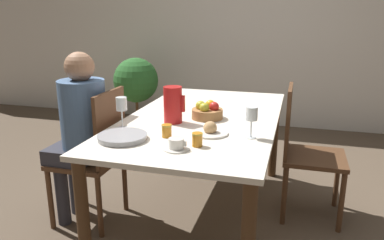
{
  "coord_description": "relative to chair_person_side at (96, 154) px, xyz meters",
  "views": [
    {
      "loc": [
        0.6,
        -2.37,
        1.42
      ],
      "look_at": [
        0.0,
        -0.27,
        0.8
      ],
      "focal_mm": 35.0,
      "sensor_mm": 36.0,
      "label": 1
    }
  ],
  "objects": [
    {
      "name": "ground_plane",
      "position": [
        0.68,
        0.27,
        -0.5
      ],
      "size": [
        20.0,
        20.0,
        0.0
      ],
      "primitive_type": "plane",
      "color": "brown"
    },
    {
      "name": "wall_back",
      "position": [
        0.68,
        2.76,
        0.8
      ],
      "size": [
        10.0,
        0.06,
        2.6
      ],
      "color": "silver",
      "rests_on": "ground_plane"
    },
    {
      "name": "dining_table",
      "position": [
        0.68,
        0.27,
        0.15
      ],
      "size": [
        0.99,
        1.81,
        0.75
      ],
      "color": "silver",
      "rests_on": "ground_plane"
    },
    {
      "name": "chair_person_side",
      "position": [
        0.0,
        0.0,
        0.0
      ],
      "size": [
        0.42,
        0.42,
        0.94
      ],
      "rotation": [
        0.0,
        0.0,
        1.57
      ],
      "color": "#51331E",
      "rests_on": "ground_plane"
    },
    {
      "name": "chair_opposite",
      "position": [
        1.36,
        0.49,
        0.0
      ],
      "size": [
        0.42,
        0.42,
        0.94
      ],
      "rotation": [
        0.0,
        0.0,
        -1.57
      ],
      "color": "#51331E",
      "rests_on": "ground_plane"
    },
    {
      "name": "person_seated",
      "position": [
        -0.09,
        -0.02,
        0.21
      ],
      "size": [
        0.39,
        0.41,
        1.19
      ],
      "rotation": [
        0.0,
        0.0,
        1.57
      ],
      "color": "#33333D",
      "rests_on": "ground_plane"
    },
    {
      "name": "red_pitcher",
      "position": [
        0.53,
        0.08,
        0.36
      ],
      "size": [
        0.14,
        0.12,
        0.23
      ],
      "color": "red",
      "rests_on": "dining_table"
    },
    {
      "name": "wine_glass_water",
      "position": [
        0.27,
        -0.12,
        0.39
      ],
      "size": [
        0.07,
        0.07,
        0.19
      ],
      "color": "white",
      "rests_on": "dining_table"
    },
    {
      "name": "wine_glass_juice",
      "position": [
        1.05,
        -0.09,
        0.37
      ],
      "size": [
        0.07,
        0.07,
        0.18
      ],
      "color": "white",
      "rests_on": "dining_table"
    },
    {
      "name": "teacup_near_person",
      "position": [
        0.71,
        -0.39,
        0.27
      ],
      "size": [
        0.14,
        0.14,
        0.06
      ],
      "color": "silver",
      "rests_on": "dining_table"
    },
    {
      "name": "teacup_across",
      "position": [
        0.64,
        0.42,
        0.27
      ],
      "size": [
        0.14,
        0.14,
        0.06
      ],
      "color": "silver",
      "rests_on": "dining_table"
    },
    {
      "name": "serving_tray",
      "position": [
        0.37,
        -0.32,
        0.26
      ],
      "size": [
        0.28,
        0.28,
        0.03
      ],
      "color": "#9E9EA3",
      "rests_on": "dining_table"
    },
    {
      "name": "bread_plate",
      "position": [
        0.82,
        -0.09,
        0.27
      ],
      "size": [
        0.21,
        0.21,
        0.08
      ],
      "color": "silver",
      "rests_on": "dining_table"
    },
    {
      "name": "jam_jar_amber",
      "position": [
        0.8,
        -0.31,
        0.29
      ],
      "size": [
        0.06,
        0.06,
        0.07
      ],
      "color": "#C67A1E",
      "rests_on": "dining_table"
    },
    {
      "name": "jam_jar_red",
      "position": [
        0.59,
        -0.21,
        0.29
      ],
      "size": [
        0.06,
        0.06,
        0.07
      ],
      "color": "#C67A1E",
      "rests_on": "dining_table"
    },
    {
      "name": "fruit_bowl",
      "position": [
        0.72,
        0.23,
        0.29
      ],
      "size": [
        0.21,
        0.21,
        0.12
      ],
      "color": "#9E6B3D",
      "rests_on": "dining_table"
    },
    {
      "name": "potted_plant",
      "position": [
        -0.66,
        2.14,
        0.09
      ],
      "size": [
        0.56,
        0.56,
        0.9
      ],
      "color": "#A8603D",
      "rests_on": "ground_plane"
    }
  ]
}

